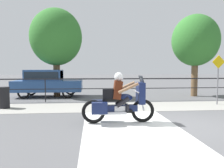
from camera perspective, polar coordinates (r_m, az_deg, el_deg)
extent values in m
plane|color=#565659|center=(7.07, 17.44, -10.29)|extent=(120.00, 120.00, 0.00)
cube|color=#99968E|center=(10.22, 10.06, -5.74)|extent=(44.00, 2.40, 0.01)
cube|color=silver|center=(6.45, 5.25, -11.46)|extent=(2.81, 6.00, 0.01)
cube|color=black|center=(11.86, 7.81, 1.39)|extent=(36.00, 0.04, 0.06)
cube|color=black|center=(11.89, 7.78, -1.11)|extent=(36.00, 0.03, 0.04)
cylinder|color=black|center=(11.85, -17.03, -1.57)|extent=(0.05, 0.05, 1.22)
cylinder|color=black|center=(11.90, 7.78, -1.41)|extent=(0.05, 0.05, 1.22)
torus|color=black|center=(7.13, 8.04, -6.94)|extent=(0.75, 0.11, 0.75)
torus|color=black|center=(6.95, -4.84, -7.21)|extent=(0.75, 0.11, 0.75)
cube|color=#141E47|center=(6.98, 1.69, -6.31)|extent=(1.20, 0.22, 0.20)
cube|color=silver|center=(6.99, 1.95, -6.71)|extent=(0.34, 0.26, 0.26)
ellipsoid|color=#141E47|center=(6.95, 3.25, -3.62)|extent=(0.52, 0.30, 0.26)
cube|color=black|center=(6.92, 0.40, -4.15)|extent=(0.69, 0.28, 0.08)
cube|color=#141E47|center=(7.03, 7.45, -2.33)|extent=(0.20, 0.55, 0.68)
cube|color=#1E232B|center=(7.00, 7.65, 1.25)|extent=(0.10, 0.47, 0.24)
cylinder|color=silver|center=(6.99, 6.34, -1.94)|extent=(0.04, 0.70, 0.04)
cylinder|color=silver|center=(6.82, 0.26, -7.65)|extent=(0.87, 0.09, 0.09)
cube|color=#141E47|center=(6.68, -3.28, -6.27)|extent=(0.48, 0.28, 0.35)
cube|color=#141E47|center=(7.16, -3.41, -5.59)|extent=(0.48, 0.28, 0.35)
cylinder|color=silver|center=(7.08, 7.83, -4.65)|extent=(0.19, 0.06, 0.57)
cube|color=#4C1E0F|center=(6.89, 1.44, -1.53)|extent=(0.32, 0.36, 0.60)
sphere|color=#8C6647|center=(6.87, 1.78, 1.71)|extent=(0.23, 0.23, 0.23)
sphere|color=silver|center=(6.87, 1.78, 1.88)|extent=(0.29, 0.29, 0.29)
cylinder|color=black|center=(6.81, 2.84, -4.79)|extent=(0.44, 0.13, 0.34)
cylinder|color=black|center=(6.86, 4.08, -6.33)|extent=(0.11, 0.11, 0.20)
cube|color=black|center=(6.89, 4.49, -7.13)|extent=(0.20, 0.10, 0.09)
cylinder|color=black|center=(7.10, 2.50, -4.43)|extent=(0.44, 0.13, 0.34)
cylinder|color=black|center=(7.16, 3.69, -5.90)|extent=(0.11, 0.11, 0.20)
cube|color=black|center=(7.18, 4.09, -6.67)|extent=(0.20, 0.10, 0.09)
cylinder|color=#8C6647|center=(6.63, 4.32, -1.07)|extent=(0.64, 0.09, 0.35)
cylinder|color=#8C6647|center=(7.22, 3.53, -0.65)|extent=(0.64, 0.09, 0.35)
cube|color=black|center=(6.88, -1.05, -2.59)|extent=(0.33, 0.26, 0.32)
cube|color=#284C84|center=(13.98, -16.26, -0.45)|extent=(4.07, 1.76, 0.66)
cube|color=#284C84|center=(13.99, -17.29, 2.22)|extent=(2.12, 1.55, 0.65)
cube|color=#19232D|center=(13.81, -13.07, 2.28)|extent=(0.04, 1.37, 0.52)
cube|color=#19232D|center=(13.99, -17.29, 2.22)|extent=(1.95, 1.59, 0.42)
torus|color=black|center=(13.02, -11.45, -2.14)|extent=(0.70, 0.11, 0.70)
torus|color=black|center=(14.62, -10.76, -1.47)|extent=(0.70, 0.11, 0.70)
torus|color=black|center=(13.53, -22.14, -2.13)|extent=(0.70, 0.11, 0.70)
torus|color=black|center=(15.08, -20.35, -1.48)|extent=(0.70, 0.11, 0.70)
cylinder|color=black|center=(10.62, -26.37, -3.38)|extent=(0.45, 0.45, 0.87)
cylinder|color=black|center=(10.57, -26.45, -0.86)|extent=(0.48, 0.48, 0.06)
cylinder|color=slate|center=(11.61, 25.87, 0.49)|extent=(0.06, 0.06, 2.19)
cube|color=yellow|center=(11.58, 26.07, 5.22)|extent=(0.64, 0.02, 0.64)
cylinder|color=brown|center=(14.68, 20.72, 1.49)|extent=(0.39, 0.39, 2.30)
ellipsoid|color=#33752D|center=(14.77, 20.95, 10.60)|extent=(2.89, 2.89, 3.18)
cylinder|color=brown|center=(13.98, -14.22, 1.66)|extent=(0.41, 0.41, 2.37)
ellipsoid|color=#33752D|center=(14.11, -14.39, 11.80)|extent=(3.16, 3.16, 3.47)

